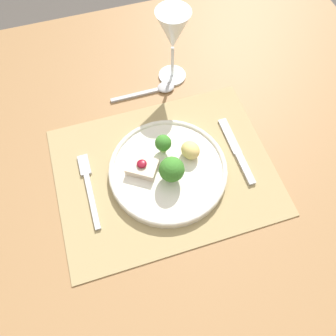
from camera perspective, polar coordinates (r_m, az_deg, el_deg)
ground_plane at (r=1.47m, az=-0.31°, el=-14.43°), size 8.00×8.00×0.00m
dining_table at (r=0.82m, az=-0.54°, el=-3.24°), size 1.36×1.19×0.76m
placemat at (r=0.75m, az=-0.60°, el=-0.52°), size 0.49×0.38×0.00m
dinner_plate at (r=0.73m, az=0.01°, el=-0.09°), size 0.27×0.27×0.08m
fork at (r=0.75m, az=-13.65°, el=-2.85°), size 0.02×0.18×0.01m
knife at (r=0.78m, az=12.18°, el=2.29°), size 0.02×0.18×0.01m
spoon at (r=0.88m, az=-1.93°, el=13.52°), size 0.17×0.04×0.01m
wine_glass_near at (r=0.82m, az=0.85°, el=22.43°), size 0.08×0.08×0.20m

